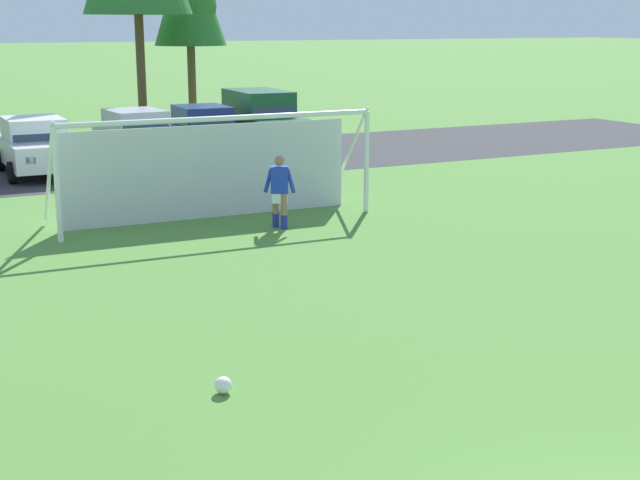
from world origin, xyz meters
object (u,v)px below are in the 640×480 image
soccer_goal (212,165)px  parked_car_slot_right (260,120)px  parked_car_slot_center_right (204,131)px  parked_car_slot_center (137,136)px  player_striker_near (280,192)px  soccer_ball (223,385)px  parked_car_slot_center_left (36,146)px

soccer_goal → parked_car_slot_right: soccer_goal is taller
parked_car_slot_center_right → parked_car_slot_center: bearing=-171.3°
parked_car_slot_center_right → parked_car_slot_right: size_ratio=0.91×
player_striker_near → parked_car_slot_center_right: (2.30, 11.48, 0.05)m
parked_car_slot_center_right → soccer_ball: bearing=-109.0°
player_striker_near → parked_car_slot_center_left: 10.66m
soccer_goal → parked_car_slot_center: size_ratio=1.74×
soccer_ball → parked_car_slot_right: parked_car_slot_right is taller
soccer_goal → parked_car_slot_center_right: size_ratio=1.75×
soccer_ball → parked_car_slot_center: (4.31, 19.29, 0.77)m
player_striker_near → parked_car_slot_center_right: size_ratio=0.38×
parked_car_slot_center → parked_car_slot_right: bearing=8.1°
parked_car_slot_right → soccer_ball: bearing=-114.3°
soccer_ball → player_striker_near: bearing=61.4°
parked_car_slot_center → parked_car_slot_right: size_ratio=0.92×
player_striker_near → parked_car_slot_center: bearing=90.8°
soccer_ball → parked_car_slot_center: 19.78m
parked_car_slot_center_left → parked_car_slot_center_right: bearing=13.7°
soccer_goal → parked_car_slot_center_right: 10.45m
player_striker_near → parked_car_slot_center: parked_car_slot_center is taller
player_striker_near → parked_car_slot_right: bearing=68.9°
soccer_goal → parked_car_slot_center: 9.58m
soccer_goal → parked_car_slot_center_right: soccer_goal is taller
soccer_ball → soccer_goal: bearing=70.5°
soccer_goal → player_striker_near: (1.01, -1.57, -0.47)m
parked_car_slot_center_left → parked_car_slot_center_right: same height
parked_car_slot_center_left → parked_car_slot_center_right: size_ratio=0.99×
soccer_goal → parked_car_slot_center_left: bearing=106.9°
player_striker_near → soccer_goal: bearing=122.7°
soccer_ball → parked_car_slot_right: (9.00, 19.96, 1.00)m
player_striker_near → parked_car_slot_right: parked_car_slot_right is taller
soccer_goal → parked_car_slot_center: (0.86, 9.53, -0.42)m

